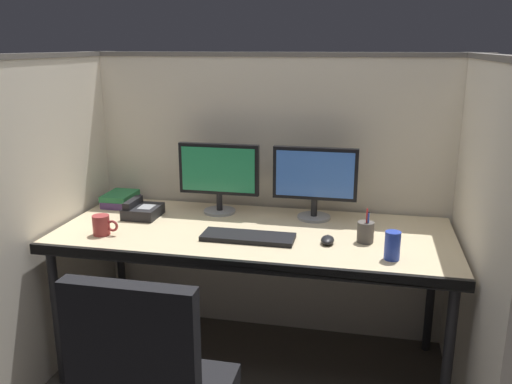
{
  "coord_description": "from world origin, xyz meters",
  "views": [
    {
      "loc": [
        0.52,
        -2.1,
        1.61
      ],
      "look_at": [
        0.0,
        0.35,
        0.92
      ],
      "focal_mm": 37.58,
      "sensor_mm": 36.0,
      "label": 1
    }
  ],
  "objects_px": {
    "desk_phone": "(142,210)",
    "desk": "(253,241)",
    "pen_cup": "(366,232)",
    "soda_can": "(392,246)",
    "book_stack": "(121,199)",
    "monitor_right": "(315,178)",
    "keyboard_main": "(249,237)",
    "computer_mouse": "(328,240)",
    "monitor_left": "(219,173)",
    "coffee_mug": "(102,225)"
  },
  "relations": [
    {
      "from": "desk_phone",
      "to": "desk",
      "type": "bearing_deg",
      "value": -9.36
    },
    {
      "from": "pen_cup",
      "to": "soda_can",
      "type": "bearing_deg",
      "value": -58.59
    },
    {
      "from": "pen_cup",
      "to": "book_stack",
      "type": "distance_m",
      "value": 1.39
    },
    {
      "from": "monitor_right",
      "to": "desk_phone",
      "type": "relative_size",
      "value": 2.26
    },
    {
      "from": "monitor_right",
      "to": "pen_cup",
      "type": "xyz_separation_m",
      "value": [
        0.27,
        -0.29,
        -0.17
      ]
    },
    {
      "from": "pen_cup",
      "to": "keyboard_main",
      "type": "bearing_deg",
      "value": -171.63
    },
    {
      "from": "computer_mouse",
      "to": "desk_phone",
      "type": "relative_size",
      "value": 0.51
    },
    {
      "from": "monitor_left",
      "to": "coffee_mug",
      "type": "relative_size",
      "value": 3.41
    },
    {
      "from": "pen_cup",
      "to": "desk_phone",
      "type": "bearing_deg",
      "value": 173.18
    },
    {
      "from": "computer_mouse",
      "to": "soda_can",
      "type": "distance_m",
      "value": 0.31
    },
    {
      "from": "monitor_left",
      "to": "desk_phone",
      "type": "relative_size",
      "value": 2.26
    },
    {
      "from": "monitor_left",
      "to": "desk_phone",
      "type": "height_order",
      "value": "monitor_left"
    },
    {
      "from": "monitor_right",
      "to": "book_stack",
      "type": "relative_size",
      "value": 2.01
    },
    {
      "from": "pen_cup",
      "to": "monitor_left",
      "type": "bearing_deg",
      "value": 159.38
    },
    {
      "from": "monitor_left",
      "to": "desk_phone",
      "type": "xyz_separation_m",
      "value": [
        -0.38,
        -0.15,
        -0.18
      ]
    },
    {
      "from": "desk",
      "to": "keyboard_main",
      "type": "relative_size",
      "value": 4.42
    },
    {
      "from": "coffee_mug",
      "to": "pen_cup",
      "type": "bearing_deg",
      "value": 7.51
    },
    {
      "from": "book_stack",
      "to": "soda_can",
      "type": "bearing_deg",
      "value": -18.72
    },
    {
      "from": "pen_cup",
      "to": "book_stack",
      "type": "height_order",
      "value": "pen_cup"
    },
    {
      "from": "pen_cup",
      "to": "coffee_mug",
      "type": "xyz_separation_m",
      "value": [
        -1.22,
        -0.16,
        -0.0
      ]
    },
    {
      "from": "monitor_left",
      "to": "monitor_right",
      "type": "xyz_separation_m",
      "value": [
        0.51,
        0.0,
        0.0
      ]
    },
    {
      "from": "monitor_right",
      "to": "soda_can",
      "type": "height_order",
      "value": "monitor_right"
    },
    {
      "from": "computer_mouse",
      "to": "book_stack",
      "type": "height_order",
      "value": "book_stack"
    },
    {
      "from": "book_stack",
      "to": "pen_cup",
      "type": "bearing_deg",
      "value": -13.02
    },
    {
      "from": "monitor_left",
      "to": "soda_can",
      "type": "bearing_deg",
      "value": -28.22
    },
    {
      "from": "keyboard_main",
      "to": "soda_can",
      "type": "xyz_separation_m",
      "value": [
        0.64,
        -0.11,
        0.05
      ]
    },
    {
      "from": "soda_can",
      "to": "pen_cup",
      "type": "height_order",
      "value": "pen_cup"
    },
    {
      "from": "monitor_right",
      "to": "coffee_mug",
      "type": "distance_m",
      "value": 1.07
    },
    {
      "from": "monitor_left",
      "to": "pen_cup",
      "type": "height_order",
      "value": "monitor_left"
    },
    {
      "from": "desk_phone",
      "to": "pen_cup",
      "type": "distance_m",
      "value": 1.16
    },
    {
      "from": "monitor_right",
      "to": "soda_can",
      "type": "bearing_deg",
      "value": -51.6
    },
    {
      "from": "book_stack",
      "to": "computer_mouse",
      "type": "bearing_deg",
      "value": -17.27
    },
    {
      "from": "desk",
      "to": "pen_cup",
      "type": "height_order",
      "value": "pen_cup"
    },
    {
      "from": "desk",
      "to": "computer_mouse",
      "type": "distance_m",
      "value": 0.38
    },
    {
      "from": "desk_phone",
      "to": "keyboard_main",
      "type": "bearing_deg",
      "value": -19.03
    },
    {
      "from": "desk",
      "to": "soda_can",
      "type": "bearing_deg",
      "value": -18.86
    },
    {
      "from": "keyboard_main",
      "to": "monitor_right",
      "type": "bearing_deg",
      "value": 55.0
    },
    {
      "from": "computer_mouse",
      "to": "soda_can",
      "type": "height_order",
      "value": "soda_can"
    },
    {
      "from": "desk_phone",
      "to": "book_stack",
      "type": "height_order",
      "value": "desk_phone"
    },
    {
      "from": "pen_cup",
      "to": "book_stack",
      "type": "relative_size",
      "value": 0.76
    },
    {
      "from": "book_stack",
      "to": "monitor_right",
      "type": "bearing_deg",
      "value": -1.04
    },
    {
      "from": "monitor_right",
      "to": "soda_can",
      "type": "xyz_separation_m",
      "value": [
        0.38,
        -0.48,
        -0.15
      ]
    },
    {
      "from": "monitor_left",
      "to": "desk_phone",
      "type": "distance_m",
      "value": 0.45
    },
    {
      "from": "computer_mouse",
      "to": "desk_phone",
      "type": "height_order",
      "value": "desk_phone"
    },
    {
      "from": "computer_mouse",
      "to": "pen_cup",
      "type": "bearing_deg",
      "value": 18.68
    },
    {
      "from": "monitor_left",
      "to": "computer_mouse",
      "type": "distance_m",
      "value": 0.73
    },
    {
      "from": "keyboard_main",
      "to": "desk_phone",
      "type": "height_order",
      "value": "desk_phone"
    },
    {
      "from": "monitor_right",
      "to": "computer_mouse",
      "type": "relative_size",
      "value": 4.48
    },
    {
      "from": "coffee_mug",
      "to": "book_stack",
      "type": "relative_size",
      "value": 0.59
    },
    {
      "from": "monitor_left",
      "to": "soda_can",
      "type": "distance_m",
      "value": 1.02
    }
  ]
}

